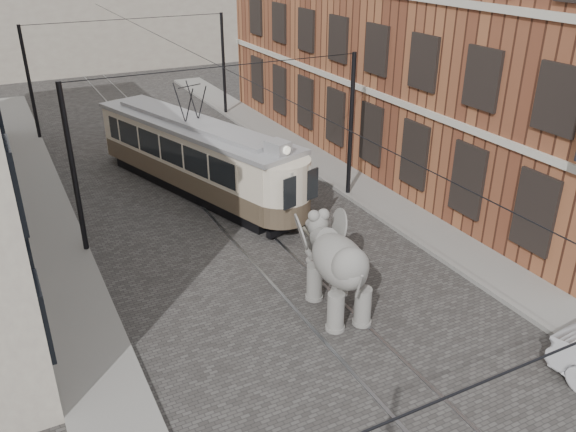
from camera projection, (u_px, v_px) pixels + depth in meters
ground at (309, 296)px, 18.08m from camera, size 120.00×120.00×0.00m
tram_rails at (309, 296)px, 18.08m from camera, size 1.54×80.00×0.02m
sidewalk_right at (459, 251)px, 20.52m from camera, size 2.00×60.00×0.15m
sidewalk_left at (93, 357)px, 15.38m from camera, size 2.00×60.00×0.15m
brick_building at (424, 31)px, 27.21m from camera, size 8.00×26.00×12.00m
catenary at (237, 156)px, 20.70m from camera, size 11.00×30.20×6.00m
tram at (193, 139)px, 24.58m from camera, size 5.75×11.75×4.59m
elephant at (339, 273)px, 16.84m from camera, size 2.93×4.53×2.59m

